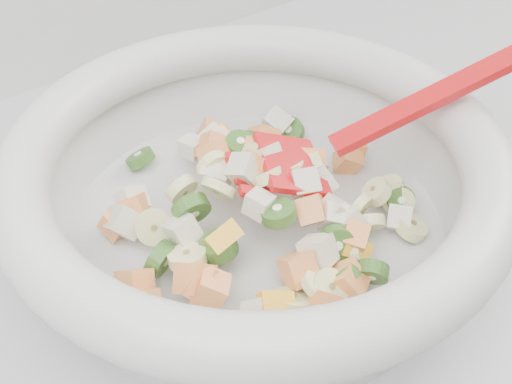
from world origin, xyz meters
TOP-DOWN VIEW (x-y plane):
  - mixing_bowl at (0.04, 1.41)m, footprint 0.42×0.37m

SIDE VIEW (x-z plane):
  - mixing_bowl at x=0.04m, z-range 0.88..1.03m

